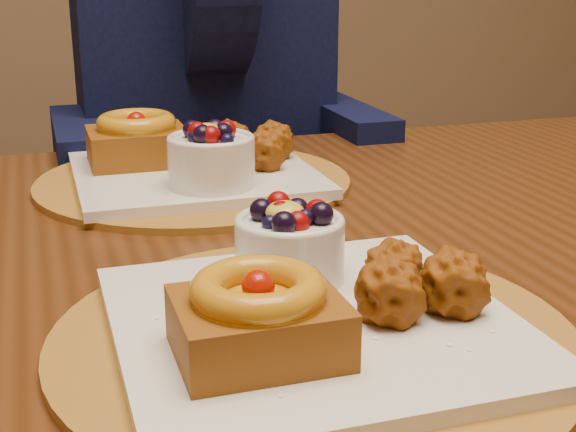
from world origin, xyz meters
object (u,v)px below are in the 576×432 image
object	(u,v)px
chair_far	(264,248)
dining_table	(240,316)
diner	(202,50)
place_setting_far	(191,163)
place_setting_near	(309,309)

from	to	relation	value
chair_far	dining_table	bearing A→B (deg)	-117.24
chair_far	diner	distance (m)	0.40
chair_far	diner	world-z (taller)	diner
place_setting_far	chair_far	bearing A→B (deg)	64.42
dining_table	chair_far	xyz separation A→B (m)	(0.22, 0.67, -0.19)
place_setting_near	place_setting_far	world-z (taller)	place_setting_far
place_setting_near	chair_far	size ratio (longest dim) A/B	0.43
dining_table	place_setting_near	distance (m)	0.24
place_setting_near	dining_table	bearing A→B (deg)	89.33
chair_far	diner	bearing A→B (deg)	-162.82
dining_table	diner	size ratio (longest dim) A/B	1.96
place_setting_far	chair_far	size ratio (longest dim) A/B	0.43
place_setting_near	chair_far	bearing A→B (deg)	76.17
place_setting_far	diner	bearing A→B (deg)	75.91
chair_far	diner	size ratio (longest dim) A/B	1.08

